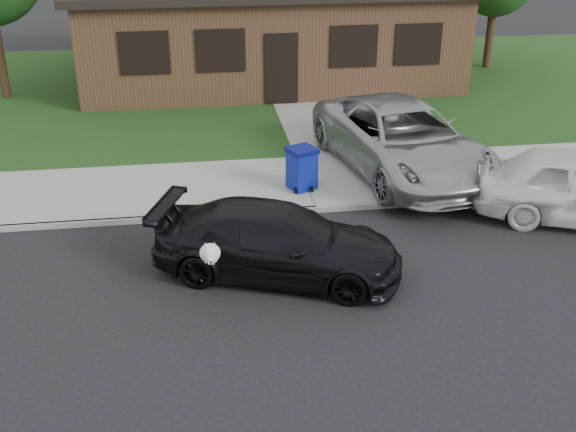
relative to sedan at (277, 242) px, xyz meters
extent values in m
plane|color=black|center=(-2.59, -1.02, -0.65)|extent=(120.00, 120.00, 0.00)
cube|color=gray|center=(-2.59, 3.98, -0.59)|extent=(60.00, 3.00, 0.12)
cube|color=gray|center=(-2.59, 2.48, -0.59)|extent=(60.00, 0.12, 0.12)
cube|color=#193814|center=(-2.59, 11.98, -0.58)|extent=(60.00, 13.00, 0.13)
cube|color=gray|center=(3.41, 8.98, -0.58)|extent=(4.50, 13.00, 0.14)
imported|color=black|center=(0.01, 0.01, 0.00)|extent=(4.79, 3.22, 1.29)
ellipsoid|color=white|center=(-1.21, -0.78, 0.30)|extent=(0.34, 0.40, 0.30)
sphere|color=white|center=(-1.21, -1.01, 0.40)|extent=(0.26, 0.26, 0.26)
cube|color=white|center=(-1.21, -1.13, 0.35)|extent=(0.09, 0.12, 0.07)
sphere|color=black|center=(-1.21, -1.19, 0.35)|extent=(0.04, 0.04, 0.04)
cone|color=white|center=(-1.28, -0.96, 0.53)|extent=(0.11, 0.11, 0.14)
cone|color=white|center=(-1.15, -0.96, 0.53)|extent=(0.11, 0.11, 0.14)
imported|color=#A4A7AB|center=(3.49, 4.17, 0.29)|extent=(3.66, 6.13, 1.60)
cube|color=navy|center=(1.01, 3.52, -0.09)|extent=(0.70, 0.70, 0.87)
cube|color=#070E5B|center=(1.01, 3.52, 0.39)|extent=(0.76, 0.76, 0.10)
cylinder|color=black|center=(0.81, 3.25, -0.46)|extent=(0.10, 0.14, 0.13)
cylinder|color=black|center=(1.20, 3.25, -0.46)|extent=(0.10, 0.14, 0.13)
cube|color=#422B1C|center=(1.41, 13.98, 0.98)|extent=(12.00, 8.00, 3.00)
cube|color=black|center=(1.41, 9.95, 0.58)|extent=(1.00, 0.06, 2.10)
cube|color=black|center=(-2.59, 9.96, 1.18)|extent=(1.30, 0.05, 1.10)
cube|color=black|center=(-0.39, 9.96, 1.18)|extent=(1.30, 0.05, 1.10)
cube|color=black|center=(3.61, 9.96, 1.18)|extent=(1.30, 0.05, 1.10)
cube|color=black|center=(5.61, 9.96, 1.18)|extent=(1.30, 0.05, 1.10)
cylinder|color=#332114|center=(-7.09, 11.98, 0.72)|extent=(0.28, 0.28, 2.48)
cylinder|color=#332114|center=(9.41, 13.48, 0.50)|extent=(0.28, 0.28, 2.03)
camera|label=1|loc=(-1.41, -11.26, 5.98)|focal=45.00mm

